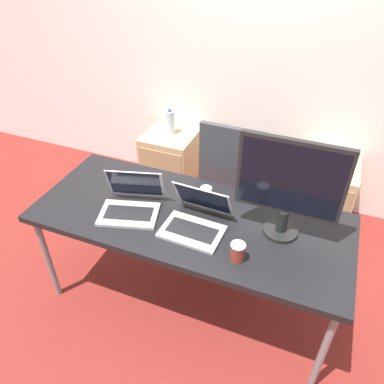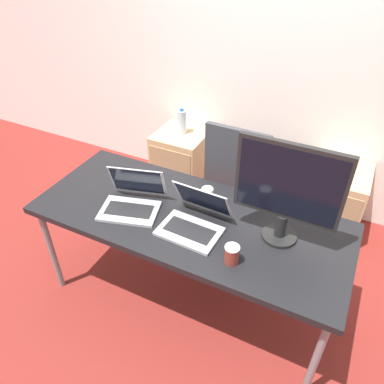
{
  "view_description": "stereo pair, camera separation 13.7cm",
  "coord_description": "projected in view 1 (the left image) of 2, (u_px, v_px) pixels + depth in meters",
  "views": [
    {
      "loc": [
        0.64,
        -1.55,
        2.19
      ],
      "look_at": [
        0.0,
        0.04,
        0.9
      ],
      "focal_mm": 35.0,
      "sensor_mm": 36.0,
      "label": 1
    },
    {
      "loc": [
        0.76,
        -1.5,
        2.19
      ],
      "look_at": [
        0.0,
        0.04,
        0.9
      ],
      "focal_mm": 35.0,
      "sensor_mm": 36.0,
      "label": 2
    }
  ],
  "objects": [
    {
      "name": "coffee_cup_white",
      "position": [
        206.0,
        195.0,
        2.29
      ],
      "size": [
        0.07,
        0.07,
        0.11
      ],
      "color": "white",
      "rests_on": "desk"
    },
    {
      "name": "desk",
      "position": [
        190.0,
        222.0,
        2.24
      ],
      "size": [
        1.88,
        0.77,
        0.75
      ],
      "color": "black",
      "rests_on": "ground_plane"
    },
    {
      "name": "monitor",
      "position": [
        289.0,
        185.0,
        1.9
      ],
      "size": [
        0.55,
        0.19,
        0.59
      ],
      "color": "black",
      "rests_on": "desk"
    },
    {
      "name": "water_bottle",
      "position": [
        170.0,
        122.0,
        3.3
      ],
      "size": [
        0.08,
        0.08,
        0.23
      ],
      "color": "silver",
      "rests_on": "cabinet_left"
    },
    {
      "name": "wall_back",
      "position": [
        258.0,
        52.0,
        2.94
      ],
      "size": [
        10.0,
        0.05,
        2.6
      ],
      "color": "white",
      "rests_on": "ground_plane"
    },
    {
      "name": "ground_plane",
      "position": [
        190.0,
        296.0,
        2.66
      ],
      "size": [
        14.0,
        14.0,
        0.0
      ],
      "primitive_type": "plane",
      "color": "maroon"
    },
    {
      "name": "cabinet_left",
      "position": [
        171.0,
        161.0,
        3.54
      ],
      "size": [
        0.45,
        0.48,
        0.59
      ],
      "color": "tan",
      "rests_on": "ground_plane"
    },
    {
      "name": "laptop_left",
      "position": [
        131.0,
        204.0,
        2.22
      ],
      "size": [
        0.39,
        0.39,
        0.24
      ],
      "color": "#ADADB2",
      "rests_on": "desk"
    },
    {
      "name": "coffee_cup_brown",
      "position": [
        237.0,
        252.0,
        1.9
      ],
      "size": [
        0.08,
        0.08,
        0.11
      ],
      "color": "maroon",
      "rests_on": "desk"
    },
    {
      "name": "laptop_right",
      "position": [
        196.0,
        220.0,
        2.11
      ],
      "size": [
        0.35,
        0.35,
        0.23
      ],
      "color": "#ADADB2",
      "rests_on": "desk"
    },
    {
      "name": "cabinet_right",
      "position": [
        323.0,
        194.0,
        3.12
      ],
      "size": [
        0.45,
        0.48,
        0.59
      ],
      "color": "tan",
      "rests_on": "ground_plane"
    },
    {
      "name": "office_chair",
      "position": [
        235.0,
        196.0,
        2.9
      ],
      "size": [
        0.56,
        0.56,
        1.1
      ],
      "color": "#232326",
      "rests_on": "ground_plane"
    }
  ]
}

